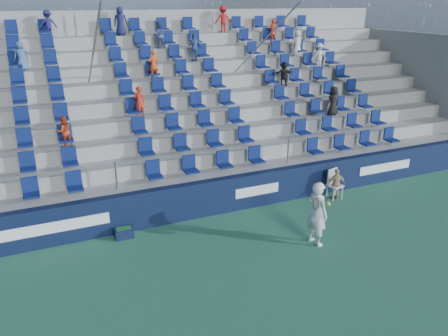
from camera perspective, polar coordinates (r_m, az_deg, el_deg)
The scene contains 7 objects.
ground at distance 12.07m, azimuth 4.48°, elevation -12.16°, with size 70.00×70.00×0.00m, color #307251.
sponsor_wall at distance 14.28m, azimuth -1.28°, elevation -3.77°, with size 24.00×0.32×1.20m.
grandstand at distance 18.33m, azimuth -7.37°, elevation 6.83°, with size 24.00×8.17×6.63m.
tennis_player at distance 12.69m, azimuth 12.06°, elevation -5.82°, with size 0.70×0.78×1.92m.
line_judge_chair at distance 15.92m, azimuth 14.11°, elevation -1.73°, with size 0.56×0.57×1.05m.
line_judge at distance 15.82m, azimuth 14.45°, elevation -2.04°, with size 0.67×0.28×1.14m, color tan.
ball_bin at distance 13.41m, azimuth -12.92°, elevation -8.19°, with size 0.55×0.36×0.31m.
Camera 1 is at (-4.82, -8.87, 6.61)m, focal length 35.00 mm.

